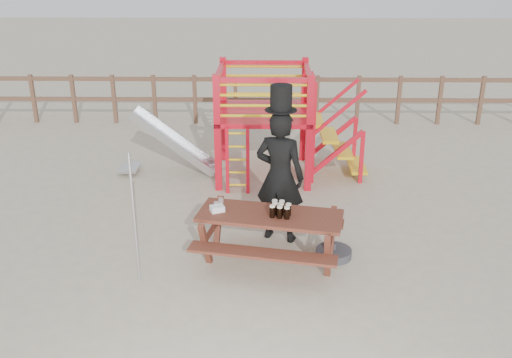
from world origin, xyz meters
The scene contains 10 objects.
ground centered at (0.00, 0.00, 0.00)m, with size 60.00×60.00×0.00m, color #BBAD91.
back_fence centered at (0.00, 7.00, 0.74)m, with size 15.09×0.09×1.20m.
playground_fort centered at (0.12, 3.58, 1.07)m, with size 4.71×1.84×2.10m.
picnic_table centered at (0.30, 0.22, 0.47)m, with size 2.15×1.68×0.75m.
man_with_hat centered at (0.45, 0.96, 1.05)m, with size 0.84×0.68×2.34m.
metal_pole centered at (-1.41, -0.28, 0.89)m, with size 0.04×0.04×1.79m, color #B2B2B7.
parasol_base centered at (1.21, 0.39, 0.06)m, with size 0.51×0.51×0.21m.
paper_bag centered at (-0.42, 0.30, 0.79)m, with size 0.18×0.14×0.08m, color white.
stout_pints centered at (0.43, 0.18, 0.83)m, with size 0.29×0.29×0.17m.
empty_glasses centered at (-0.40, 0.33, 0.82)m, with size 0.13×0.20×0.15m.
Camera 1 is at (0.22, -6.69, 4.06)m, focal length 40.00 mm.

